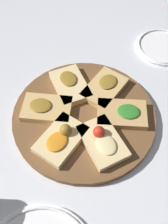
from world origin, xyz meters
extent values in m
plane|color=silver|center=(0.00, 0.00, 0.00)|extent=(3.00, 3.00, 0.00)
cylinder|color=brown|center=(0.00, 0.00, 0.01)|extent=(0.41, 0.41, 0.02)
cube|color=tan|center=(0.05, -0.10, 0.03)|extent=(0.14, 0.16, 0.02)
ellipsoid|color=#2D7A28|center=(0.05, -0.11, 0.04)|extent=(0.07, 0.08, 0.01)
cube|color=tan|center=(0.11, -0.01, 0.03)|extent=(0.15, 0.11, 0.02)
ellipsoid|color=olive|center=(0.12, -0.01, 0.04)|extent=(0.07, 0.06, 0.01)
cube|color=#E5C689|center=(0.07, 0.08, 0.03)|extent=(0.16, 0.16, 0.02)
ellipsoid|color=olive|center=(0.08, 0.10, 0.04)|extent=(0.08, 0.08, 0.01)
cube|color=tan|center=(-0.04, 0.10, 0.03)|extent=(0.14, 0.16, 0.02)
ellipsoid|color=olive|center=(-0.05, 0.11, 0.04)|extent=(0.07, 0.08, 0.01)
cube|color=#E5C689|center=(-0.11, 0.01, 0.03)|extent=(0.15, 0.10, 0.02)
ellipsoid|color=orange|center=(-0.12, 0.01, 0.04)|extent=(0.07, 0.06, 0.01)
sphere|color=olive|center=(-0.09, 0.01, 0.05)|extent=(0.03, 0.03, 0.03)
cube|color=#E5C689|center=(-0.06, -0.09, 0.03)|extent=(0.15, 0.17, 0.02)
ellipsoid|color=beige|center=(-0.07, -0.10, 0.04)|extent=(0.08, 0.08, 0.01)
sphere|color=red|center=(-0.05, -0.07, 0.05)|extent=(0.03, 0.03, 0.03)
cylinder|color=white|center=(0.40, -0.10, 0.01)|extent=(0.19, 0.19, 0.01)
torus|color=white|center=(0.40, -0.10, 0.01)|extent=(0.18, 0.18, 0.01)
camera|label=1|loc=(-0.37, -0.21, 0.64)|focal=42.00mm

